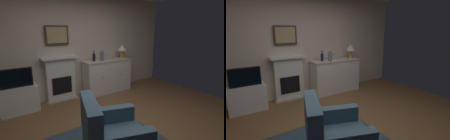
# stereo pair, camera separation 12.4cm
# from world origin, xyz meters

# --- Properties ---
(ground_plane) EXTENTS (6.00, 4.52, 0.10)m
(ground_plane) POSITION_xyz_m (0.00, 0.00, -0.05)
(ground_plane) COLOR brown
(ground_plane) RESTS_ON ground
(wall_rear) EXTENTS (6.00, 0.06, 2.64)m
(wall_rear) POSITION_xyz_m (0.00, 2.23, 1.32)
(wall_rear) COLOR beige
(wall_rear) RESTS_ON ground_plane
(fireplace_unit) EXTENTS (0.87, 0.30, 1.10)m
(fireplace_unit) POSITION_xyz_m (-0.46, 2.10, 0.55)
(fireplace_unit) COLOR white
(fireplace_unit) RESTS_ON ground_plane
(framed_picture) EXTENTS (0.55, 0.04, 0.45)m
(framed_picture) POSITION_xyz_m (-0.46, 2.15, 1.61)
(framed_picture) COLOR #473323
(sideboard_cabinet) EXTENTS (1.39, 0.49, 0.92)m
(sideboard_cabinet) POSITION_xyz_m (0.82, 1.92, 0.46)
(sideboard_cabinet) COLOR white
(sideboard_cabinet) RESTS_ON ground_plane
(table_lamp) EXTENTS (0.26, 0.26, 0.40)m
(table_lamp) POSITION_xyz_m (1.34, 1.92, 1.20)
(table_lamp) COLOR #B79338
(table_lamp) RESTS_ON sideboard_cabinet
(wine_bottle) EXTENTS (0.08, 0.08, 0.29)m
(wine_bottle) POSITION_xyz_m (0.41, 1.95, 1.02)
(wine_bottle) COLOR black
(wine_bottle) RESTS_ON sideboard_cabinet
(wine_glass_left) EXTENTS (0.07, 0.07, 0.16)m
(wine_glass_left) POSITION_xyz_m (0.75, 1.90, 1.04)
(wine_glass_left) COLOR silver
(wine_glass_left) RESTS_ON sideboard_cabinet
(wine_glass_center) EXTENTS (0.07, 0.07, 0.16)m
(wine_glass_center) POSITION_xyz_m (0.86, 1.90, 1.04)
(wine_glass_center) COLOR silver
(wine_glass_center) RESTS_ON sideboard_cabinet
(vase_decorative) EXTENTS (0.11, 0.11, 0.28)m
(vase_decorative) POSITION_xyz_m (0.62, 1.87, 1.06)
(vase_decorative) COLOR slate
(vase_decorative) RESTS_ON sideboard_cabinet
(tv_cabinet) EXTENTS (0.75, 0.42, 0.56)m
(tv_cabinet) POSITION_xyz_m (-1.43, 1.94, 0.28)
(tv_cabinet) COLOR white
(tv_cabinet) RESTS_ON ground_plane
(tv_set) EXTENTS (0.62, 0.07, 0.40)m
(tv_set) POSITION_xyz_m (-1.43, 1.92, 0.76)
(tv_set) COLOR black
(tv_set) RESTS_ON tv_cabinet
(armchair) EXTENTS (1.01, 0.98, 0.92)m
(armchair) POSITION_xyz_m (-0.65, -0.38, 0.38)
(armchair) COLOR #3F596B
(armchair) RESTS_ON ground_plane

